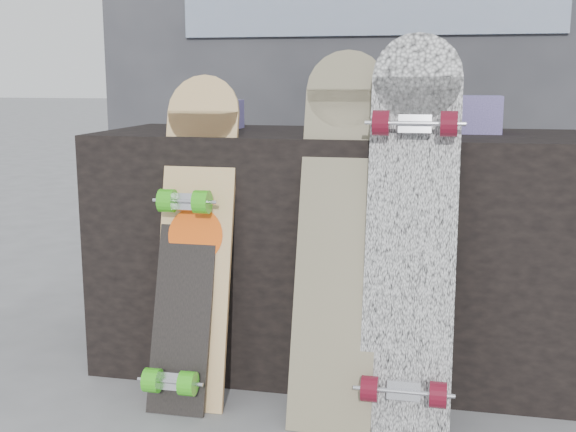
% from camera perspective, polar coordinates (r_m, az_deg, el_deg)
% --- Properties ---
extents(ground, '(60.00, 60.00, 0.00)m').
position_cam_1_polar(ground, '(2.14, 2.03, -16.38)').
color(ground, slate).
rests_on(ground, ground).
extents(vendor_table, '(1.60, 0.60, 0.80)m').
position_cam_1_polar(vendor_table, '(2.46, 4.14, -2.72)').
color(vendor_table, black).
rests_on(vendor_table, ground).
extents(booth, '(2.40, 0.22, 2.20)m').
position_cam_1_polar(booth, '(3.24, 6.48, 13.02)').
color(booth, '#323237').
rests_on(booth, ground).
extents(merch_box_purple, '(0.18, 0.12, 0.10)m').
position_cam_1_polar(merch_box_purple, '(2.59, -5.77, 8.01)').
color(merch_box_purple, '#3D3975').
rests_on(merch_box_purple, vendor_table).
extents(merch_box_small, '(0.14, 0.14, 0.12)m').
position_cam_1_polar(merch_box_small, '(2.44, 14.87, 7.76)').
color(merch_box_small, '#3D3975').
rests_on(merch_box_small, vendor_table).
extents(merch_box_flat, '(0.22, 0.10, 0.06)m').
position_cam_1_polar(merch_box_flat, '(2.58, 6.31, 7.54)').
color(merch_box_flat, '#D1B78C').
rests_on(merch_box_flat, vendor_table).
extents(longboard_geisha, '(0.23, 0.26, 0.99)m').
position_cam_1_polar(longboard_geisha, '(2.20, -7.25, -1.17)').
color(longboard_geisha, '#C3B783').
rests_on(longboard_geisha, ground).
extents(longboard_celtic, '(0.24, 0.35, 1.06)m').
position_cam_1_polar(longboard_celtic, '(2.08, 4.06, -0.65)').
color(longboard_celtic, tan).
rests_on(longboard_celtic, ground).
extents(longboard_cascadia, '(0.25, 0.33, 1.10)m').
position_cam_1_polar(longboard_cascadia, '(2.02, 9.71, -0.86)').
color(longboard_cascadia, white).
rests_on(longboard_cascadia, ground).
extents(skateboard_dark, '(0.18, 0.32, 0.79)m').
position_cam_1_polar(skateboard_dark, '(2.18, -8.25, -4.63)').
color(skateboard_dark, black).
rests_on(skateboard_dark, ground).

